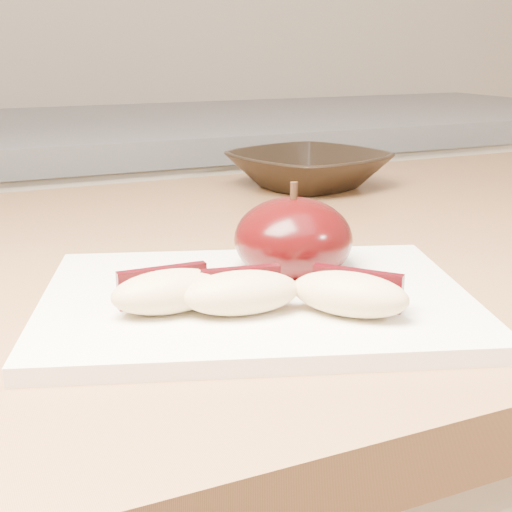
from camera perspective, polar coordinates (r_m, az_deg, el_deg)
name	(u,v)px	position (r m, az deg, el deg)	size (l,w,h in m)	color
back_cabinet	(23,384)	(1.39, -18.17, -9.69)	(2.40, 0.62, 0.94)	silver
cutting_board	(256,300)	(0.47, 0.00, -3.56)	(0.28, 0.20, 0.01)	white
apple_half	(293,239)	(0.52, 2.99, 1.37)	(0.09, 0.09, 0.07)	black
apple_wedge_a	(169,291)	(0.44, -6.98, -2.77)	(0.07, 0.04, 0.03)	#D3B685
apple_wedge_b	(240,292)	(0.43, -1.26, -2.89)	(0.08, 0.05, 0.03)	#D3B685
apple_wedge_c	(351,293)	(0.43, 7.58, -2.98)	(0.07, 0.08, 0.03)	#D3B685
bowl	(308,170)	(0.87, 4.19, 6.90)	(0.18, 0.18, 0.04)	black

